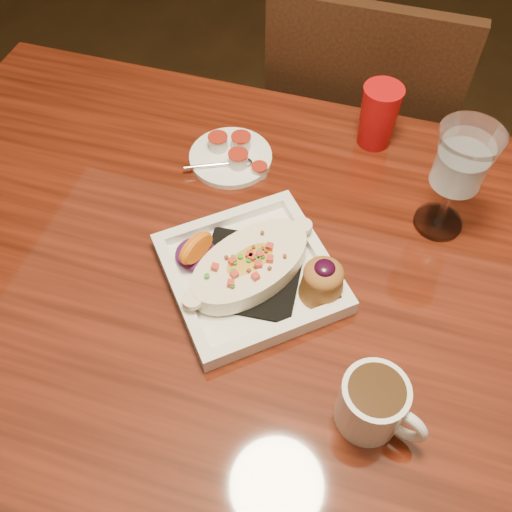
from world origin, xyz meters
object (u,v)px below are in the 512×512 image
(red_tumbler, at_px, (378,116))
(saucer, at_px, (230,155))
(goblet, at_px, (461,165))
(table, at_px, (295,322))
(plate, at_px, (258,270))
(coffee_mug, at_px, (374,404))
(chair_far, at_px, (355,139))

(red_tumbler, bearing_deg, saucer, -152.70)
(goblet, relative_size, red_tumbler, 1.66)
(table, distance_m, saucer, 0.32)
(plate, xyz_separation_m, saucer, (-0.12, 0.24, -0.02))
(saucer, distance_m, red_tumbler, 0.28)
(goblet, relative_size, saucer, 1.32)
(goblet, distance_m, red_tumbler, 0.23)
(plate, distance_m, saucer, 0.27)
(coffee_mug, height_order, red_tumbler, red_tumbler)
(plate, bearing_deg, saucer, 77.20)
(table, relative_size, red_tumbler, 12.52)
(chair_far, bearing_deg, table, 90.00)
(table, distance_m, red_tumbler, 0.40)
(table, distance_m, plate, 0.14)
(table, xyz_separation_m, plate, (-0.07, 0.00, 0.12))
(chair_far, bearing_deg, plate, 84.06)
(saucer, xyz_separation_m, red_tumbler, (0.24, 0.12, 0.05))
(coffee_mug, height_order, goblet, goblet)
(coffee_mug, bearing_deg, table, 148.16)
(plate, relative_size, saucer, 2.26)
(goblet, height_order, saucer, goblet)
(coffee_mug, bearing_deg, plate, 159.19)
(goblet, distance_m, saucer, 0.40)
(goblet, bearing_deg, plate, -142.36)
(plate, relative_size, goblet, 1.71)
(plate, bearing_deg, red_tumbler, 31.90)
(plate, height_order, saucer, plate)
(saucer, bearing_deg, goblet, -6.42)
(plate, xyz_separation_m, goblet, (0.25, 0.20, 0.11))
(goblet, bearing_deg, saucer, 173.58)
(chair_far, xyz_separation_m, saucer, (-0.19, -0.39, 0.25))
(plate, height_order, coffee_mug, coffee_mug)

